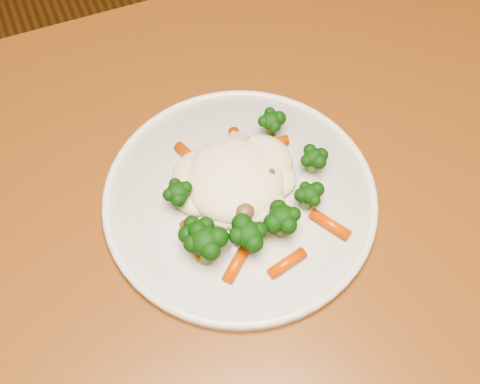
% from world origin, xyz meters
% --- Properties ---
extents(dining_table, '(1.25, 0.85, 0.75)m').
position_xyz_m(dining_table, '(0.23, -0.10, 0.65)').
color(dining_table, brown).
rests_on(dining_table, ground).
extents(plate, '(0.30, 0.30, 0.01)m').
position_xyz_m(plate, '(0.16, -0.04, 0.76)').
color(plate, white).
rests_on(plate, dining_table).
extents(meal, '(0.19, 0.19, 0.05)m').
position_xyz_m(meal, '(0.16, -0.05, 0.78)').
color(meal, '#FDF1CA').
rests_on(meal, plate).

